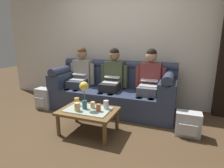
# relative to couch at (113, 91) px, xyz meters

# --- Properties ---
(ground_plane) EXTENTS (14.00, 14.00, 0.00)m
(ground_plane) POSITION_rel_couch_xyz_m (0.00, -1.17, -0.37)
(ground_plane) COLOR #4C3823
(back_wall_patterned) EXTENTS (6.00, 0.12, 2.90)m
(back_wall_patterned) POSITION_rel_couch_xyz_m (0.00, 0.53, 1.08)
(back_wall_patterned) COLOR silver
(back_wall_patterned) RESTS_ON ground_plane
(couch) EXTENTS (2.40, 0.88, 0.96)m
(couch) POSITION_rel_couch_xyz_m (0.00, 0.00, 0.00)
(couch) COLOR #2D3851
(couch) RESTS_ON ground_plane
(person_left) EXTENTS (0.56, 0.67, 1.22)m
(person_left) POSITION_rel_couch_xyz_m (-0.72, -0.00, 0.29)
(person_left) COLOR #383D4C
(person_left) RESTS_ON ground_plane
(person_middle) EXTENTS (0.56, 0.67, 1.22)m
(person_middle) POSITION_rel_couch_xyz_m (0.00, -0.00, 0.29)
(person_middle) COLOR #232326
(person_middle) RESTS_ON ground_plane
(person_right) EXTENTS (0.56, 0.67, 1.22)m
(person_right) POSITION_rel_couch_xyz_m (0.72, -0.00, 0.29)
(person_right) COLOR #595B66
(person_right) RESTS_ON ground_plane
(coffee_table) EXTENTS (0.84, 0.59, 0.37)m
(coffee_table) POSITION_rel_couch_xyz_m (0.00, -1.04, -0.05)
(coffee_table) COLOR brown
(coffee_table) RESTS_ON ground_plane
(flower_vase) EXTENTS (0.13, 0.13, 0.41)m
(flower_vase) POSITION_rel_couch_xyz_m (-0.06, -1.04, 0.29)
(flower_vase) COLOR #336672
(flower_vase) RESTS_ON coffee_table
(cup_near_left) EXTENTS (0.07, 0.07, 0.09)m
(cup_near_left) POSITION_rel_couch_xyz_m (0.04, -0.97, 0.05)
(cup_near_left) COLOR #DBB77A
(cup_near_left) RESTS_ON coffee_table
(cup_near_right) EXTENTS (0.07, 0.07, 0.10)m
(cup_near_right) POSITION_rel_couch_xyz_m (0.17, -1.05, 0.05)
(cup_near_right) COLOR #B26633
(cup_near_right) RESTS_ON coffee_table
(cup_far_center) EXTENTS (0.08, 0.08, 0.12)m
(cup_far_center) POSITION_rel_couch_xyz_m (-0.24, -0.95, 0.06)
(cup_far_center) COLOR gold
(cup_far_center) RESTS_ON coffee_table
(cup_far_left) EXTENTS (0.08, 0.08, 0.13)m
(cup_far_left) POSITION_rel_couch_xyz_m (0.24, -0.92, 0.06)
(cup_far_left) COLOR silver
(cup_far_left) RESTS_ON coffee_table
(cup_far_right) EXTENTS (0.08, 0.08, 0.12)m
(cup_far_right) POSITION_rel_couch_xyz_m (-0.12, -1.15, 0.06)
(cup_far_right) COLOR #DBB77A
(cup_far_right) RESTS_ON coffee_table
(backpack_left) EXTENTS (0.32, 0.26, 0.42)m
(backpack_left) POSITION_rel_couch_xyz_m (-1.32, -0.47, -0.16)
(backpack_left) COLOR #B7B7BC
(backpack_left) RESTS_ON ground_plane
(backpack_right) EXTENTS (0.35, 0.25, 0.36)m
(backpack_right) POSITION_rel_couch_xyz_m (1.41, -0.62, -0.19)
(backpack_right) COLOR #B7B7BC
(backpack_right) RESTS_ON ground_plane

